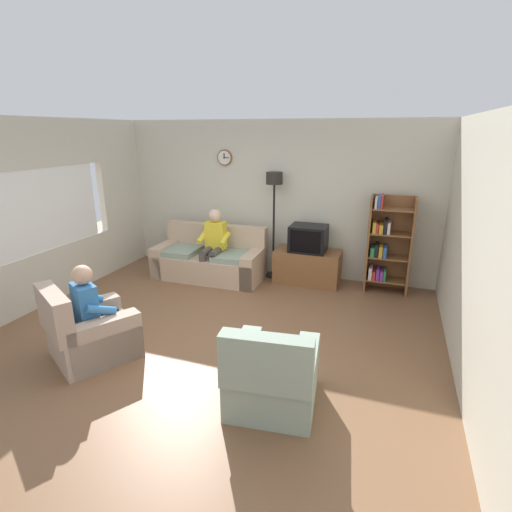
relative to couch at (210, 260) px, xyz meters
The scene contains 13 objects.
ground_plane 2.19m from the couch, 63.13° to the right, with size 12.00×12.00×0.00m, color brown.
back_wall_assembly 1.60m from the couch, 36.65° to the left, with size 6.20×0.17×2.70m.
left_wall_assembly 2.86m from the couch, 134.70° to the right, with size 0.12×5.80×2.70m.
right_wall 4.42m from the couch, 26.72° to the right, with size 0.12×5.80×2.70m, color beige.
couch is the anchor object (origin of this frame).
tv_stand 1.73m from the couch, 10.64° to the left, with size 1.10×0.56×0.57m.
tv 1.79m from the couch, ahead, with size 0.60×0.49×0.44m.
bookshelf 3.00m from the couch, ahead, with size 0.68×0.36×1.58m.
floor_lamp 1.60m from the couch, 21.68° to the left, with size 0.28×0.28×1.85m.
armchair_near_window 2.84m from the couch, 92.93° to the right, with size 1.13×1.16×0.90m.
armchair_near_bookshelf 3.60m from the couch, 54.76° to the right, with size 0.90×0.97×0.90m.
person_on_couch 0.42m from the couch, 39.05° to the right, with size 0.52×0.54×1.24m.
person_in_left_armchair 2.78m from the couch, 92.08° to the right, with size 0.61×0.63×1.12m.
Camera 1 is at (2.02, -4.07, 2.51)m, focal length 27.70 mm.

